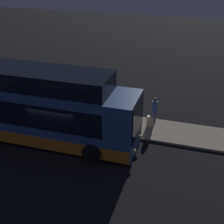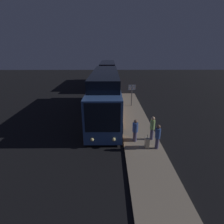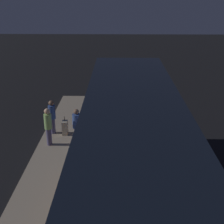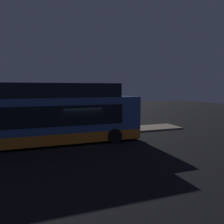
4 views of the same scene
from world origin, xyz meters
The scene contains 7 objects.
ground centered at (0.00, 0.00, 0.00)m, with size 80.00×80.00×0.00m, color black.
platform centered at (0.00, 2.85, 0.06)m, with size 20.00×2.51×0.13m.
bus_lead centered at (-2.14, 0.22, 1.86)m, with size 12.55×2.84×4.13m.
passenger_boarding centered at (4.49, 3.66, 1.03)m, with size 0.40×0.40×1.64m.
passenger_waiting centered at (3.30, 3.59, 1.08)m, with size 0.45×0.45×1.71m.
passenger_with_bags centered at (3.54, 2.38, 0.98)m, with size 0.39×0.39×1.59m.
suitcase centered at (4.35, 3.06, 0.47)m, with size 0.37×0.25×0.92m.
Camera 3 is at (-8.92, 0.59, 6.56)m, focal length 50.00 mm.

